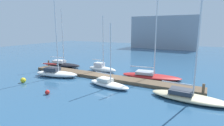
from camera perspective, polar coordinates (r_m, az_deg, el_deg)
ground_plane at (r=26.76m, az=-2.06°, el=-4.93°), size 120.00×120.00×0.00m
dock_pier at (r=26.70m, az=-2.07°, el=-4.49°), size 26.92×2.28×0.43m
dock_piling_near_end at (r=35.58m, az=-19.61°, el=-0.35°), size 0.28×0.28×1.43m
dock_piling_far_end at (r=22.12m, az=27.20°, el=-7.74°), size 0.28×0.28×1.43m
sailboat_0 at (r=35.83m, az=-15.71°, el=-0.32°), size 7.79×3.25×10.88m
sailboat_1 at (r=28.90m, az=-17.51°, el=-2.95°), size 7.31×3.70×11.84m
sailboat_2 at (r=30.69m, az=-3.32°, el=-1.63°), size 5.46×1.79×9.37m
sailboat_3 at (r=22.97m, az=-1.18°, el=-6.50°), size 6.19×2.78×7.97m
sailboat_4 at (r=27.27m, az=12.15°, el=-3.78°), size 9.04×3.81×14.24m
sailboat_5 at (r=20.32m, az=23.14°, el=-9.72°), size 7.84×2.87×10.93m
mooring_buoy_red at (r=21.70m, az=-20.00°, el=-8.78°), size 0.53×0.53×0.53m
mooring_buoy_yellow at (r=27.46m, az=-26.58°, el=-4.94°), size 0.72×0.72×0.72m
harbor_building_distant at (r=69.54m, az=16.50°, el=9.36°), size 23.19×8.39×11.60m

